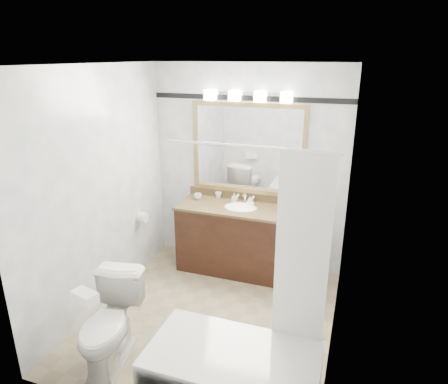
{
  "coord_description": "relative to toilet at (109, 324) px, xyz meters",
  "views": [
    {
      "loc": [
        1.27,
        -3.25,
        2.57
      ],
      "look_at": [
        0.02,
        0.35,
        1.26
      ],
      "focal_mm": 32.0,
      "sensor_mm": 36.0,
      "label": 1
    }
  ],
  "objects": [
    {
      "name": "vanity_light_bar",
      "position": [
        0.6,
        2.09,
        1.75
      ],
      "size": [
        1.02,
        0.14,
        0.12
      ],
      "color": "silver",
      "rests_on": "room"
    },
    {
      "name": "soap_bar",
      "position": [
        0.69,
        2.0,
        0.48
      ],
      "size": [
        0.09,
        0.06,
        0.03
      ],
      "primitive_type": "cube",
      "rotation": [
        0.0,
        0.0,
        0.08
      ],
      "color": "#ECE3C3",
      "rests_on": "vanity"
    },
    {
      "name": "tp_roll",
      "position": [
        -0.54,
        1.53,
        0.31
      ],
      "size": [
        0.11,
        0.12,
        0.12
      ],
      "primitive_type": "cylinder",
      "rotation": [
        0.0,
        1.57,
        0.0
      ],
      "color": "white",
      "rests_on": "room"
    },
    {
      "name": "toilet",
      "position": [
        0.0,
        0.0,
        0.0
      ],
      "size": [
        0.57,
        0.83,
        0.77
      ],
      "primitive_type": "imported",
      "rotation": [
        0.0,
        0.0,
        0.19
      ],
      "color": "white",
      "rests_on": "ground"
    },
    {
      "name": "bathtub",
      "position": [
        1.15,
        -0.03,
        -0.11
      ],
      "size": [
        1.3,
        0.75,
        1.96
      ],
      "color": "white",
      "rests_on": "ground"
    },
    {
      "name": "cup_left",
      "position": [
        0.01,
        1.98,
        0.5
      ],
      "size": [
        0.12,
        0.12,
        0.07
      ],
      "primitive_type": "imported",
      "rotation": [
        0.0,
        0.0,
        -0.3
      ],
      "color": "white",
      "rests_on": "vanity"
    },
    {
      "name": "coffee_maker",
      "position": [
        1.24,
        1.82,
        0.66
      ],
      "size": [
        0.2,
        0.25,
        0.38
      ],
      "rotation": [
        0.0,
        0.0,
        -0.05
      ],
      "color": "black",
      "rests_on": "vanity"
    },
    {
      "name": "mirror",
      "position": [
        0.6,
        2.15,
        1.11
      ],
      "size": [
        1.4,
        0.04,
        1.1
      ],
      "color": "#9E8047",
      "rests_on": "room"
    },
    {
      "name": "vanity",
      "position": [
        0.6,
        1.88,
        0.05
      ],
      "size": [
        1.53,
        0.58,
        0.97
      ],
      "color": "black",
      "rests_on": "ground"
    },
    {
      "name": "soap_bottle_a",
      "position": [
        0.47,
        2.03,
        0.52
      ],
      "size": [
        0.05,
        0.05,
        0.11
      ],
      "primitive_type": "imported",
      "rotation": [
        0.0,
        0.0,
        -0.11
      ],
      "color": "white",
      "rests_on": "vanity"
    },
    {
      "name": "tissue_box",
      "position": [
        0.0,
        -0.25,
        0.43
      ],
      "size": [
        0.23,
        0.16,
        0.09
      ],
      "primitive_type": "cube",
      "rotation": [
        0.0,
        0.0,
        -0.26
      ],
      "color": "white",
      "rests_on": "toilet"
    },
    {
      "name": "room",
      "position": [
        0.6,
        0.87,
        0.86
      ],
      "size": [
        2.42,
        2.62,
        2.52
      ],
      "color": "gray",
      "rests_on": "ground"
    },
    {
      "name": "accent_stripe",
      "position": [
        0.6,
        2.16,
        1.71
      ],
      "size": [
        2.4,
        0.01,
        0.06
      ],
      "primitive_type": "cube",
      "color": "black",
      "rests_on": "room"
    },
    {
      "name": "soap_bottle_b",
      "position": [
        0.67,
        2.05,
        0.51
      ],
      "size": [
        0.08,
        0.08,
        0.08
      ],
      "primitive_type": "imported",
      "rotation": [
        0.0,
        0.0,
        0.18
      ],
      "color": "white",
      "rests_on": "vanity"
    },
    {
      "name": "cup_right",
      "position": [
        0.24,
        2.1,
        0.5
      ],
      "size": [
        0.09,
        0.09,
        0.08
      ],
      "primitive_type": "imported",
      "rotation": [
        0.0,
        0.0,
        -0.1
      ],
      "color": "white",
      "rests_on": "vanity"
    }
  ]
}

